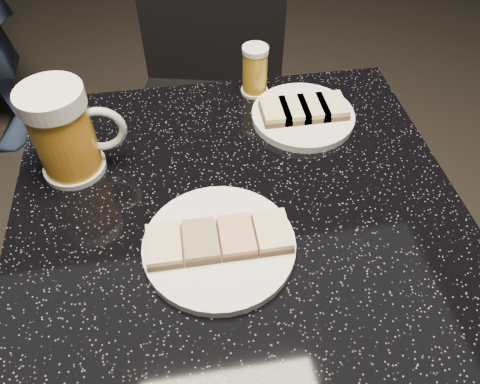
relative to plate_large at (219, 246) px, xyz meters
name	(u,v)px	position (x,y,z in m)	size (l,w,h in m)	color
plate_large	(219,246)	(0.00, 0.00, 0.00)	(0.22, 0.22, 0.01)	white
plate_small	(303,116)	(0.19, 0.27, 0.00)	(0.19, 0.19, 0.01)	white
table	(240,294)	(0.04, 0.06, -0.25)	(0.70, 0.70, 0.75)	black
beer_mug	(65,132)	(-0.21, 0.20, 0.07)	(0.15, 0.10, 0.16)	silver
beer_tumbler	(255,71)	(0.12, 0.36, 0.04)	(0.05, 0.05, 0.10)	silver
chair	(209,93)	(0.05, 0.72, -0.26)	(0.50, 0.50, 0.87)	black
canapes_on_plate_large	(219,239)	(0.00, 0.00, 0.02)	(0.20, 0.07, 0.02)	#4C3521
canapes_on_plate_small	(304,109)	(0.19, 0.27, 0.02)	(0.16, 0.07, 0.02)	#4C3521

